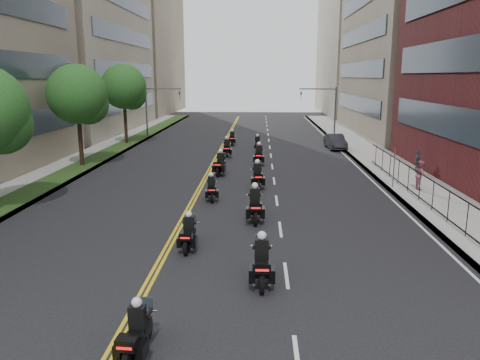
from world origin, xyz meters
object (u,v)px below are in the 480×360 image
object	(u,v)px
motorcycle_8	(227,149)
pedestrian_c	(417,162)
motorcycle_6	(220,165)
pedestrian_b	(421,175)
motorcycle_3	(255,206)
motorcycle_10	(232,139)
motorcycle_7	(259,156)
motorcycle_9	(258,144)
motorcycle_2	(189,235)
motorcycle_4	(211,189)
motorcycle_0	(137,335)
parked_sedan	(335,142)
motorcycle_5	(257,177)
motorcycle_1	(262,263)

from	to	relation	value
motorcycle_8	pedestrian_c	size ratio (longest dim) A/B	1.58
motorcycle_6	pedestrian_b	bearing A→B (deg)	-12.28
motorcycle_3	motorcycle_10	size ratio (longest dim) A/B	1.19
motorcycle_7	motorcycle_9	size ratio (longest dim) A/B	1.16
motorcycle_9	pedestrian_c	world-z (taller)	pedestrian_c
motorcycle_9	pedestrian_c	bearing A→B (deg)	-48.56
motorcycle_6	motorcycle_2	bearing A→B (deg)	-83.66
motorcycle_4	motorcycle_0	bearing A→B (deg)	-98.85
motorcycle_3	motorcycle_10	bearing A→B (deg)	93.02
motorcycle_3	parked_sedan	distance (m)	24.10
motorcycle_5	parked_sedan	size ratio (longest dim) A/B	0.57
motorcycle_3	motorcycle_8	bearing A→B (deg)	95.47
motorcycle_7	motorcycle_4	bearing A→B (deg)	-102.91
motorcycle_1	motorcycle_5	size ratio (longest dim) A/B	1.00
motorcycle_3	pedestrian_c	distance (m)	15.92
motorcycle_8	motorcycle_9	xyz separation A→B (m)	(2.61, 3.58, -0.10)
motorcycle_8	pedestrian_c	xyz separation A→B (m)	(13.86, -6.60, 0.21)
motorcycle_7	parked_sedan	bearing A→B (deg)	50.48
motorcycle_3	parked_sedan	size ratio (longest dim) A/B	0.60
motorcycle_1	pedestrian_c	size ratio (longest dim) A/B	1.57
motorcycle_2	pedestrian_c	distance (m)	20.52
motorcycle_2	pedestrian_c	xyz separation A→B (m)	(13.85, 15.13, 0.30)
motorcycle_3	motorcycle_9	size ratio (longest dim) A/B	1.20
motorcycle_4	motorcycle_9	bearing A→B (deg)	74.38
motorcycle_2	pedestrian_c	bearing A→B (deg)	48.04
motorcycle_7	motorcycle_9	xyz separation A→B (m)	(-0.14, 7.01, -0.10)
motorcycle_4	motorcycle_7	bearing A→B (deg)	68.60
motorcycle_0	motorcycle_5	bearing A→B (deg)	84.83
motorcycle_0	motorcycle_3	world-z (taller)	motorcycle_3
pedestrian_b	motorcycle_10	bearing A→B (deg)	44.88
motorcycle_4	motorcycle_8	size ratio (longest dim) A/B	0.87
motorcycle_4	motorcycle_5	distance (m)	3.95
motorcycle_0	pedestrian_c	bearing A→B (deg)	61.89
motorcycle_2	motorcycle_4	world-z (taller)	same
parked_sedan	motorcycle_2	bearing A→B (deg)	-114.05
motorcycle_2	motorcycle_3	world-z (taller)	motorcycle_3
motorcycle_7	motorcycle_8	xyz separation A→B (m)	(-2.75, 3.43, -0.00)
motorcycle_0	motorcycle_5	world-z (taller)	motorcycle_5
motorcycle_3	motorcycle_10	xyz separation A→B (m)	(-2.56, 25.03, -0.11)
motorcycle_5	motorcycle_9	distance (m)	14.69
motorcycle_5	motorcycle_6	xyz separation A→B (m)	(-2.61, 3.76, 0.01)
motorcycle_2	parked_sedan	xyz separation A→B (m)	(9.97, 26.82, 0.08)
motorcycle_3	pedestrian_c	bearing A→B (deg)	42.16
motorcycle_4	motorcycle_6	xyz separation A→B (m)	(-0.07, 6.78, 0.10)
motorcycle_1	motorcycle_8	distance (m)	24.92
motorcycle_1	parked_sedan	xyz separation A→B (m)	(7.07, 29.85, -0.01)
motorcycle_0	motorcycle_5	size ratio (longest dim) A/B	0.86
motorcycle_1	motorcycle_10	size ratio (longest dim) A/B	1.14
motorcycle_2	motorcycle_7	size ratio (longest dim) A/B	0.87
parked_sedan	pedestrian_b	distance (m)	16.85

